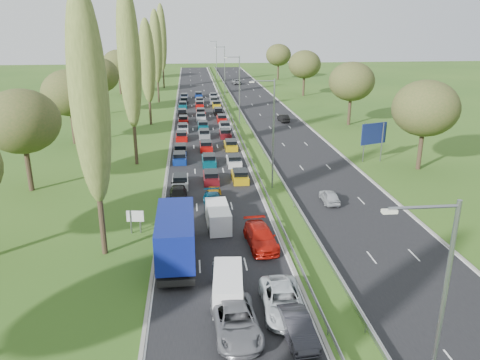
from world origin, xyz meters
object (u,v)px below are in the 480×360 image
near_car_3 (178,194)px  white_van_front (228,285)px  direction_sign (374,135)px  near_car_2 (177,243)px  blue_lorry (176,235)px  info_sign (135,219)px  white_van_rear (218,216)px

near_car_3 → white_van_front: (3.64, -18.57, 0.32)m
white_van_front → direction_sign: (21.63, 30.27, 2.58)m
near_car_2 → blue_lorry: bearing=-86.9°
near_car_3 → info_sign: (-3.53, -7.54, 0.70)m
blue_lorry → direction_sign: direction_sign is taller
near_car_3 → blue_lorry: (0.17, -12.91, 1.47)m
blue_lorry → info_sign: size_ratio=4.69×
white_van_front → white_van_rear: 11.75m
white_van_rear → info_sign: bearing=-176.8°
white_van_rear → info_sign: (-7.24, -0.73, 0.36)m
blue_lorry → near_car_2: bearing=91.6°
blue_lorry → info_sign: 6.57m
white_van_rear → near_car_3: bearing=116.0°
near_car_2 → near_car_3: bearing=91.9°
near_car_2 → near_car_3: near_car_2 is taller
direction_sign → white_van_rear: bearing=-139.3°
near_car_3 → blue_lorry: size_ratio=0.46×
near_car_3 → white_van_front: size_ratio=0.93×
white_van_rear → direction_sign: bearing=38.1°
white_van_rear → direction_sign: direction_sign is taller
near_car_2 → direction_sign: bearing=43.9°
near_car_2 → white_van_front: white_van_front is taller
direction_sign → near_car_3: bearing=-155.1°
info_sign → direction_sign: bearing=33.8°
near_car_3 → info_sign: 8.36m
info_sign → near_car_3: bearing=64.9°
near_car_3 → info_sign: bearing=-115.6°
white_van_rear → direction_sign: (21.56, 18.52, 2.55)m
near_car_3 → direction_sign: direction_sign is taller
white_van_front → direction_sign: size_ratio=0.93×
near_car_2 → direction_sign: (25.15, 23.13, 2.79)m
near_car_3 → info_sign: size_ratio=2.14×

